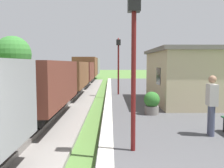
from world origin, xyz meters
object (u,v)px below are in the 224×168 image
(freight_train, at_px, (75,73))
(lamp_post_near, at_px, (134,41))
(person_waiting, at_px, (212,103))
(tree_field_left, at_px, (13,54))
(potted_planter, at_px, (152,103))
(lamp_post_far, at_px, (118,55))
(station_hut, at_px, (185,76))
(bench_down_platform, at_px, (161,85))

(freight_train, xyz_separation_m, lamp_post_near, (3.44, -14.65, 1.30))
(person_waiting, relative_size, tree_field_left, 0.39)
(potted_planter, relative_size, tree_field_left, 0.21)
(lamp_post_far, distance_m, tree_field_left, 8.95)
(station_hut, bearing_deg, person_waiting, -100.12)
(freight_train, height_order, person_waiting, freight_train)
(potted_planter, height_order, lamp_post_far, lamp_post_far)
(person_waiting, xyz_separation_m, potted_planter, (-1.19, 2.87, -0.46))
(station_hut, xyz_separation_m, tree_field_left, (-11.59, 6.77, 1.35))
(lamp_post_far, relative_size, tree_field_left, 0.83)
(lamp_post_far, bearing_deg, tree_field_left, 156.88)
(person_waiting, distance_m, potted_planter, 3.14)
(lamp_post_far, bearing_deg, potted_planter, -79.71)
(freight_train, bearing_deg, station_hut, -48.35)
(potted_planter, bearing_deg, station_hut, 53.09)
(lamp_post_far, bearing_deg, lamp_post_near, -90.00)
(person_waiting, relative_size, lamp_post_near, 0.46)
(freight_train, distance_m, potted_planter, 11.58)
(tree_field_left, bearing_deg, freight_train, 10.37)
(freight_train, relative_size, station_hut, 6.76)
(bench_down_platform, bearing_deg, potted_planter, -104.53)
(freight_train, height_order, tree_field_left, tree_field_left)
(bench_down_platform, bearing_deg, station_hut, -86.71)
(bench_down_platform, xyz_separation_m, person_waiting, (-0.78, -10.47, 0.46))
(lamp_post_near, distance_m, lamp_post_far, 10.26)
(potted_planter, distance_m, lamp_post_near, 4.68)
(freight_train, distance_m, person_waiting, 14.67)
(bench_down_platform, height_order, lamp_post_far, lamp_post_far)
(person_waiting, height_order, tree_field_left, tree_field_left)
(tree_field_left, bearing_deg, lamp_post_far, -23.12)
(station_hut, height_order, lamp_post_far, lamp_post_far)
(tree_field_left, bearing_deg, lamp_post_near, -59.15)
(bench_down_platform, relative_size, person_waiting, 0.88)
(station_hut, bearing_deg, freight_train, 131.65)
(lamp_post_near, xyz_separation_m, tree_field_left, (-8.23, 13.78, 0.20))
(bench_down_platform, height_order, potted_planter, potted_planter)
(station_hut, relative_size, potted_planter, 6.33)
(station_hut, height_order, potted_planter, station_hut)
(freight_train, distance_m, lamp_post_near, 15.11)
(station_hut, relative_size, tree_field_left, 1.31)
(bench_down_platform, distance_m, lamp_post_far, 3.98)
(station_hut, relative_size, bench_down_platform, 3.87)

